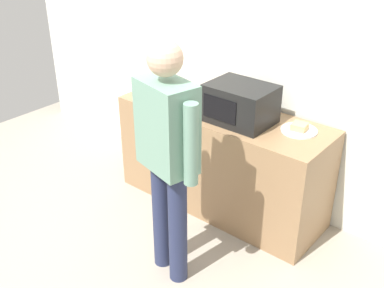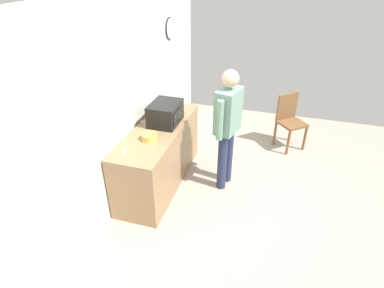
{
  "view_description": "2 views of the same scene",
  "coord_description": "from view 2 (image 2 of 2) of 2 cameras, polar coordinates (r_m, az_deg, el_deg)",
  "views": [
    {
      "loc": [
        2.1,
        -1.62,
        2.43
      ],
      "look_at": [
        0.17,
        0.72,
        0.83
      ],
      "focal_mm": 43.51,
      "sensor_mm": 36.0,
      "label": 1
    },
    {
      "loc": [
        -3.34,
        -0.31,
        2.87
      ],
      "look_at": [
        0.11,
        0.74,
        0.71
      ],
      "focal_mm": 29.09,
      "sensor_mm": 36.0,
      "label": 2
    }
  ],
  "objects": [
    {
      "name": "ground_plane",
      "position": [
        4.42,
        8.88,
        -10.14
      ],
      "size": [
        6.0,
        6.0,
        0.0
      ],
      "primitive_type": "plane",
      "color": "#9E9384"
    },
    {
      "name": "kitchen_counter",
      "position": [
        4.47,
        -6.04,
        -2.22
      ],
      "size": [
        1.83,
        0.62,
        0.89
      ],
      "primitive_type": "cube",
      "color": "#93704C",
      "rests_on": "ground_plane"
    },
    {
      "name": "spoon_utensil",
      "position": [
        4.45,
        -8.73,
        4.01
      ],
      "size": [
        0.03,
        0.17,
        0.01
      ],
      "primitive_type": "cube",
      "rotation": [
        0.0,
        0.0,
        1.5
      ],
      "color": "silver",
      "rests_on": "kitchen_counter"
    },
    {
      "name": "wooden_chair",
      "position": [
        5.58,
        17.43,
        4.45
      ],
      "size": [
        0.56,
        0.56,
        0.94
      ],
      "color": "brown",
      "rests_on": "ground_plane"
    },
    {
      "name": "fork_utensil",
      "position": [
        3.81,
        -12.25,
        -1.27
      ],
      "size": [
        0.16,
        0.09,
        0.01
      ],
      "primitive_type": "cube",
      "rotation": [
        0.0,
        0.0,
        0.45
      ],
      "color": "silver",
      "rests_on": "kitchen_counter"
    },
    {
      "name": "back_wall",
      "position": [
        4.16,
        -12.0,
        8.01
      ],
      "size": [
        5.4,
        0.13,
        2.6
      ],
      "color": "silver",
      "rests_on": "ground_plane"
    },
    {
      "name": "person_standing",
      "position": [
        4.15,
        6.55,
        3.96
      ],
      "size": [
        0.58,
        0.33,
        1.72
      ],
      "color": "#242C4C",
      "rests_on": "ground_plane"
    },
    {
      "name": "sandwich_plate",
      "position": [
        4.81,
        -4.4,
        6.61
      ],
      "size": [
        0.27,
        0.27,
        0.07
      ],
      "color": "white",
      "rests_on": "kitchen_counter"
    },
    {
      "name": "salad_bowl",
      "position": [
        3.99,
        -7.87,
        1.37
      ],
      "size": [
        0.2,
        0.2,
        0.08
      ],
      "primitive_type": "cylinder",
      "color": "gold",
      "rests_on": "kitchen_counter"
    },
    {
      "name": "microwave",
      "position": [
        4.33,
        -4.9,
        5.65
      ],
      "size": [
        0.5,
        0.39,
        0.3
      ],
      "color": "black",
      "rests_on": "kitchen_counter"
    }
  ]
}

